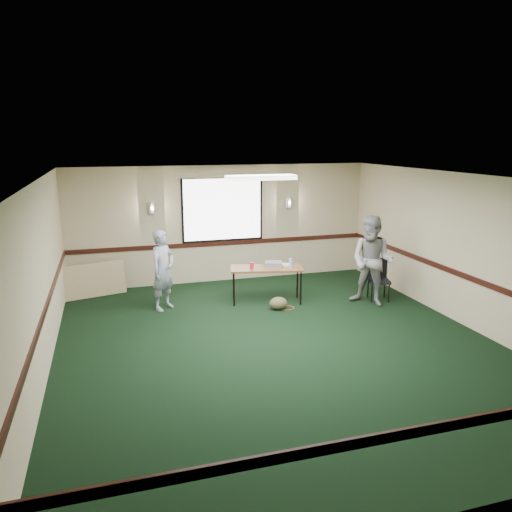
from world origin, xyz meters
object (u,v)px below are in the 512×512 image
object	(u,v)px
folding_table	(267,270)
person_right	(372,261)
projector	(274,264)
conference_chair	(378,276)
person_left	(163,270)

from	to	relation	value
folding_table	person_right	distance (m)	2.12
projector	folding_table	bearing A→B (deg)	-162.37
folding_table	conference_chair	bearing A→B (deg)	1.51
projector	person_left	size ratio (longest dim) A/B	0.21
folding_table	projector	distance (m)	0.18
conference_chair	person_right	world-z (taller)	person_right
folding_table	conference_chair	size ratio (longest dim) A/B	1.83
person_left	person_right	size ratio (longest dim) A/B	0.87
folding_table	person_left	xyz separation A→B (m)	(-2.06, 0.17, 0.11)
conference_chair	projector	bearing A→B (deg)	-175.80
folding_table	person_left	bearing A→B (deg)	-171.64
projector	person_right	distance (m)	1.98
projector	person_right	xyz separation A→B (m)	(1.83, -0.74, 0.12)
person_left	person_right	world-z (taller)	person_right
person_right	person_left	bearing A→B (deg)	-144.34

